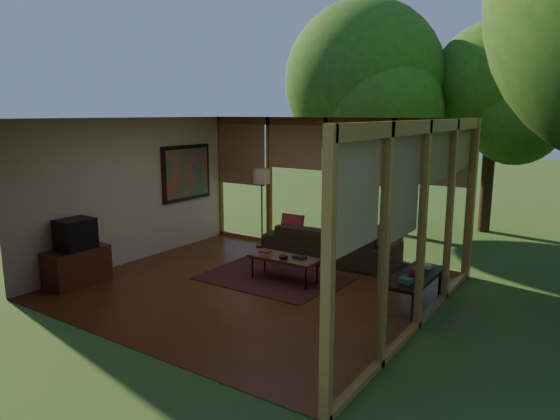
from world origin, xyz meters
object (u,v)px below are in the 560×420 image
Objects in this scene: media_cabinet at (77,266)px; coffee_table at (284,259)px; floor_lamp at (262,181)px; sofa at (327,243)px; television at (75,234)px; side_console at (411,278)px.

media_cabinet is 3.41m from coffee_table.
media_cabinet is 0.61× the size of floor_lamp.
media_cabinet reaches higher than coffee_table.
media_cabinet is (-2.78, -3.45, -0.04)m from sofa.
sofa is at bearing 51.39° from television.
coffee_table is (2.76, 2.01, 0.09)m from media_cabinet.
media_cabinet is 0.83× the size of coffee_table.
media_cabinet is at bearing -155.76° from side_console.
floor_lamp reaches higher than sofa.
floor_lamp reaches higher than side_console.
television reaches higher than media_cabinet.
television is (0.02, 0.00, 0.55)m from media_cabinet.
side_console is (2.09, -1.26, 0.07)m from sofa.
television is at bearing -155.67° from side_console.
side_console is (3.73, -1.42, -1.00)m from floor_lamp.
media_cabinet is at bearing 180.00° from television.
media_cabinet reaches higher than side_console.
coffee_table is at bearing 36.36° from television.
sofa is 2.44m from side_console.
television is 3.43m from coffee_table.
media_cabinet is 5.34m from side_console.
sofa is 4.22× the size of television.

